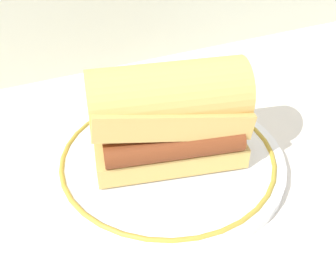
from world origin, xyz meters
name	(u,v)px	position (x,y,z in m)	size (l,w,h in m)	color
ground_plane	(195,172)	(0.00, 0.00, 0.00)	(1.50, 1.50, 0.00)	silver
plate	(168,159)	(-0.02, 0.03, 0.01)	(0.29, 0.29, 0.01)	white
sausage_sandwich	(168,114)	(-0.02, 0.03, 0.07)	(0.19, 0.13, 0.12)	tan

